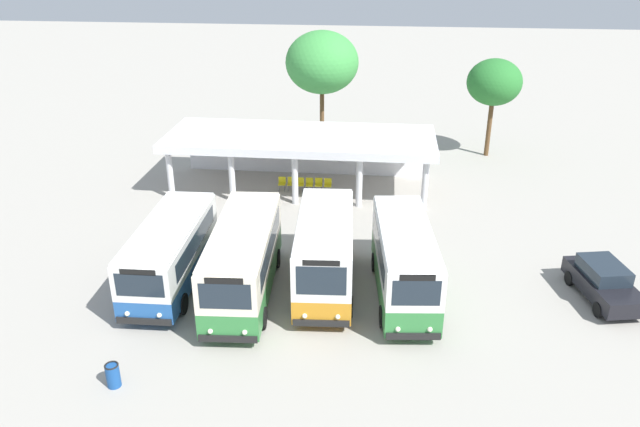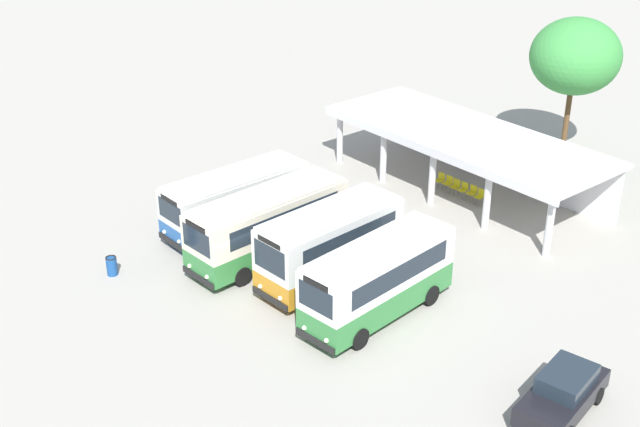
% 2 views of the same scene
% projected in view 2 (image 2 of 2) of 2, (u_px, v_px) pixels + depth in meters
% --- Properties ---
extents(ground_plane, '(180.00, 180.00, 0.00)m').
position_uv_depth(ground_plane, '(228.00, 277.00, 37.29)').
color(ground_plane, '#A39E93').
extents(city_bus_nearest_orange, '(2.59, 7.69, 2.95)m').
position_uv_depth(city_bus_nearest_orange, '(236.00, 199.00, 40.83)').
color(city_bus_nearest_orange, black).
rests_on(city_bus_nearest_orange, ground).
extents(city_bus_second_in_row, '(2.82, 8.17, 3.24)m').
position_uv_depth(city_bus_second_in_row, '(268.00, 223.00, 38.09)').
color(city_bus_second_in_row, black).
rests_on(city_bus_second_in_row, ground).
extents(city_bus_middle_cream, '(2.77, 7.10, 3.42)m').
position_uv_depth(city_bus_middle_cream, '(330.00, 243.00, 36.19)').
color(city_bus_middle_cream, black).
rests_on(city_bus_middle_cream, ground).
extents(city_bus_fourth_amber, '(2.88, 7.47, 3.28)m').
position_uv_depth(city_bus_fourth_amber, '(378.00, 278.00, 33.68)').
color(city_bus_fourth_amber, black).
rests_on(city_bus_fourth_amber, ground).
extents(parked_car_flank, '(2.55, 4.41, 1.62)m').
position_uv_depth(parked_car_flank, '(563.00, 392.00, 28.69)').
color(parked_car_flank, black).
rests_on(parked_car_flank, ground).
extents(terminal_canopy, '(16.11, 6.04, 3.40)m').
position_uv_depth(terminal_canopy, '(473.00, 143.00, 44.75)').
color(terminal_canopy, silver).
rests_on(terminal_canopy, ground).
extents(waiting_chair_end_by_column, '(0.46, 0.46, 0.86)m').
position_uv_depth(waiting_chair_end_by_column, '(440.00, 179.00, 45.74)').
color(waiting_chair_end_by_column, slate).
rests_on(waiting_chair_end_by_column, ground).
extents(waiting_chair_second_from_end, '(0.46, 0.46, 0.86)m').
position_uv_depth(waiting_chair_second_from_end, '(448.00, 182.00, 45.37)').
color(waiting_chair_second_from_end, slate).
rests_on(waiting_chair_second_from_end, ground).
extents(waiting_chair_middle_seat, '(0.46, 0.46, 0.86)m').
position_uv_depth(waiting_chair_middle_seat, '(455.00, 185.00, 44.96)').
color(waiting_chair_middle_seat, slate).
rests_on(waiting_chair_middle_seat, ground).
extents(waiting_chair_fourth_seat, '(0.46, 0.46, 0.86)m').
position_uv_depth(waiting_chair_fourth_seat, '(464.00, 189.00, 44.58)').
color(waiting_chair_fourth_seat, slate).
rests_on(waiting_chair_fourth_seat, ground).
extents(waiting_chair_fifth_seat, '(0.46, 0.46, 0.86)m').
position_uv_depth(waiting_chair_fifth_seat, '(472.00, 192.00, 44.22)').
color(waiting_chair_fifth_seat, slate).
rests_on(waiting_chair_fifth_seat, ground).
extents(waiting_chair_far_end_seat, '(0.46, 0.46, 0.86)m').
position_uv_depth(waiting_chair_far_end_seat, '(480.00, 195.00, 43.82)').
color(waiting_chair_far_end_seat, slate).
rests_on(waiting_chair_far_end_seat, ground).
extents(roadside_tree_behind_canopy, '(5.17, 5.17, 8.33)m').
position_uv_depth(roadside_tree_behind_canopy, '(575.00, 56.00, 47.43)').
color(roadside_tree_behind_canopy, brown).
rests_on(roadside_tree_behind_canopy, ground).
extents(litter_bin_apron, '(0.49, 0.49, 0.90)m').
position_uv_depth(litter_bin_apron, '(112.00, 266.00, 37.28)').
color(litter_bin_apron, '#19478C').
rests_on(litter_bin_apron, ground).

